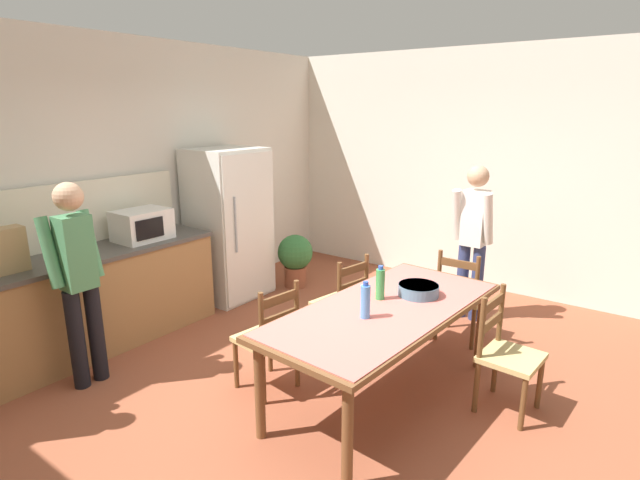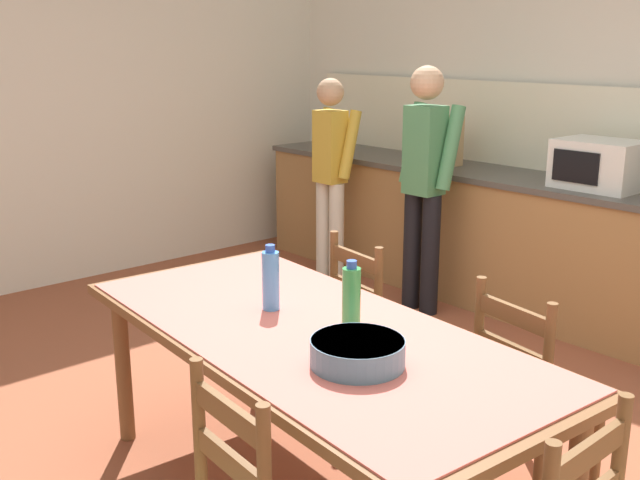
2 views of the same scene
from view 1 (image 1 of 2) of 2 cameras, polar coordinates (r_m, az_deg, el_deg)
The scene contains 19 objects.
ground_plane at distance 4.12m, azimuth 0.48°, elevation -17.44°, with size 8.32×8.32×0.00m, color brown.
wall_back at distance 5.52m, azimuth -22.60°, elevation 5.97°, with size 6.52×0.12×2.90m, color silver.
wall_right at distance 6.45m, azimuth 17.87°, elevation 7.55°, with size 0.12×5.20×2.90m, color silver.
kitchen_counter at distance 4.90m, azimuth -30.16°, elevation -7.94°, with size 3.51×0.66×0.93m.
counter_splashback at distance 4.97m, azimuth -32.75°, elevation 1.26°, with size 3.47×0.03×0.60m, color #EFE8CB.
refrigerator at distance 5.93m, azimuth -10.34°, elevation 1.79°, with size 0.82×0.73×1.76m.
microwave at distance 5.21m, azimuth -19.65°, elevation 1.64°, with size 0.50×0.39×0.30m.
paper_bag at distance 4.65m, azimuth -32.05°, elevation -0.96°, with size 0.24×0.16×0.36m, color tan.
dining_table at distance 3.81m, azimuth 7.42°, elevation -8.60°, with size 2.15×1.09×0.76m.
bottle_near_centre at distance 3.53m, azimuth 5.20°, elevation -6.97°, with size 0.07×0.07×0.27m.
bottle_off_centre at distance 3.88m, azimuth 6.90°, elevation -4.98°, with size 0.07×0.07×0.27m.
serving_bowl at distance 4.02m, azimuth 11.18°, elevation -5.53°, with size 0.32×0.32×0.09m.
chair_side_near_right at distance 4.01m, azimuth 20.51°, elevation -12.16°, with size 0.45×0.43×0.91m.
chair_side_far_right at distance 4.66m, azimuth 2.55°, elevation -7.26°, with size 0.48×0.46×0.91m.
chair_side_far_left at distance 4.03m, azimuth -5.83°, elevation -11.10°, with size 0.47×0.45×0.91m.
chair_head_end at distance 5.00m, azimuth 15.80°, elevation -6.27°, with size 0.41×0.43×0.91m.
person_at_counter at distance 4.35m, azimuth -25.94°, elevation -3.57°, with size 0.42×0.29×1.67m.
person_by_table at distance 5.40m, azimuth 17.09°, elevation 0.54°, with size 0.29×0.42×1.64m.
potted_plant at distance 6.26m, azimuth -2.85°, elevation -1.94°, with size 0.44×0.44×0.67m.
Camera 1 is at (-2.82, -2.03, 2.21)m, focal length 28.00 mm.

